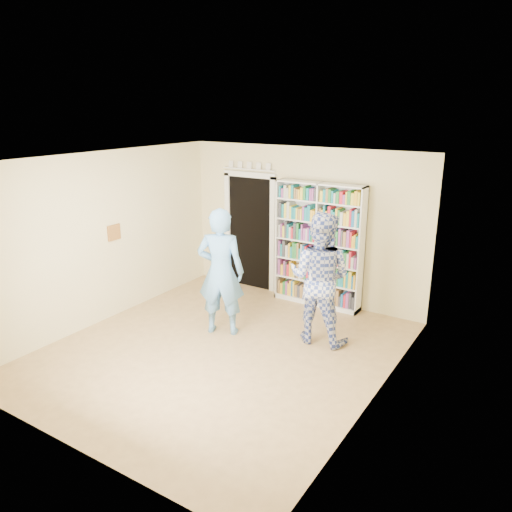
# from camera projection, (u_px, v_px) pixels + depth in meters

# --- Properties ---
(floor) EXTENTS (5.00, 5.00, 0.00)m
(floor) POSITION_uv_depth(u_px,v_px,m) (221.00, 351.00, 7.12)
(floor) COLOR #9B774B
(floor) RESTS_ON ground
(ceiling) EXTENTS (5.00, 5.00, 0.00)m
(ceiling) POSITION_uv_depth(u_px,v_px,m) (216.00, 160.00, 6.33)
(ceiling) COLOR white
(ceiling) RESTS_ON wall_back
(wall_back) EXTENTS (4.50, 0.00, 4.50)m
(wall_back) POSITION_uv_depth(u_px,v_px,m) (303.00, 225.00, 8.74)
(wall_back) COLOR beige
(wall_back) RESTS_ON floor
(wall_left) EXTENTS (0.00, 5.00, 5.00)m
(wall_left) POSITION_uv_depth(u_px,v_px,m) (104.00, 238.00, 7.87)
(wall_left) COLOR beige
(wall_left) RESTS_ON floor
(wall_right) EXTENTS (0.00, 5.00, 5.00)m
(wall_right) POSITION_uv_depth(u_px,v_px,m) (381.00, 293.00, 5.57)
(wall_right) COLOR beige
(wall_right) RESTS_ON floor
(bookshelf) EXTENTS (1.56, 0.29, 2.14)m
(bookshelf) POSITION_uv_depth(u_px,v_px,m) (319.00, 245.00, 8.50)
(bookshelf) COLOR white
(bookshelf) RESTS_ON floor
(doorway) EXTENTS (1.10, 0.08, 2.43)m
(doorway) POSITION_uv_depth(u_px,v_px,m) (250.00, 227.00, 9.34)
(doorway) COLOR black
(doorway) RESTS_ON floor
(wall_art) EXTENTS (0.03, 0.25, 0.25)m
(wall_art) POSITION_uv_depth(u_px,v_px,m) (114.00, 232.00, 8.01)
(wall_art) COLOR brown
(wall_art) RESTS_ON wall_left
(man_blue) EXTENTS (0.83, 0.70, 1.95)m
(man_blue) POSITION_uv_depth(u_px,v_px,m) (221.00, 272.00, 7.45)
(man_blue) COLOR #609DD6
(man_blue) RESTS_ON floor
(man_plaid) EXTENTS (1.00, 0.81, 1.95)m
(man_plaid) POSITION_uv_depth(u_px,v_px,m) (320.00, 278.00, 7.18)
(man_plaid) COLOR #314496
(man_plaid) RESTS_ON floor
(paper_sheet) EXTENTS (0.21, 0.06, 0.30)m
(paper_sheet) POSITION_uv_depth(u_px,v_px,m) (317.00, 282.00, 6.94)
(paper_sheet) COLOR white
(paper_sheet) RESTS_ON man_plaid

